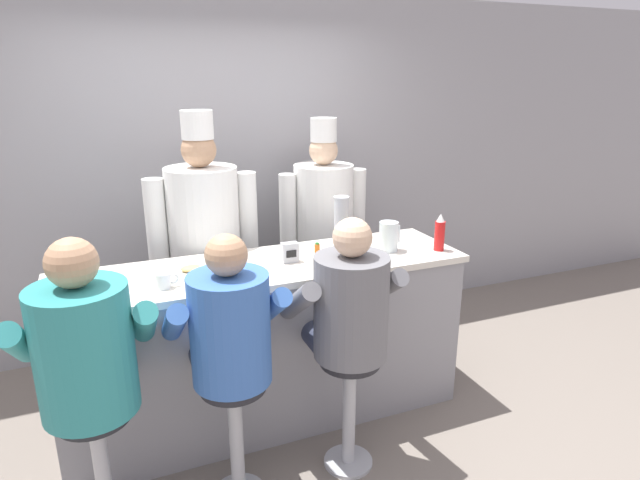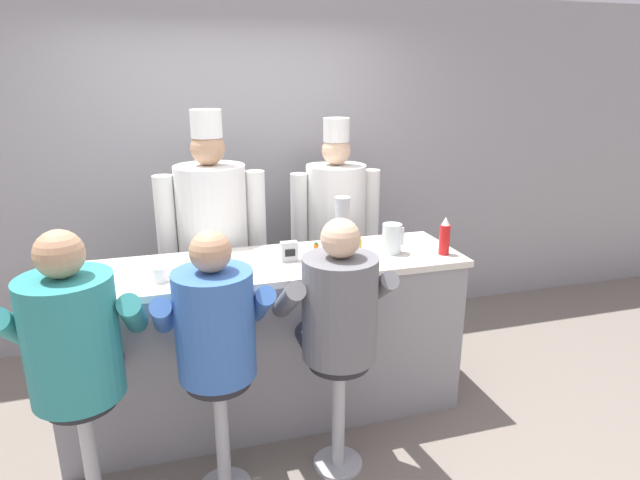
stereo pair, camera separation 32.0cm
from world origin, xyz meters
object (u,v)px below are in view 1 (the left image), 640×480
Objects in this scene: mustard_bottle_yellow at (357,246)px; cook_in_whites_far at (323,225)px; hot_sauce_bottle_orange at (317,253)px; diner_seated_grey at (348,313)px; cook_in_whites_near at (205,240)px; breakfast_plate at (192,271)px; diner_seated_teal at (86,356)px; cereal_bowl at (92,294)px; water_pitcher_clear at (389,236)px; ketchup_bottle_red at (440,233)px; coffee_mug_white at (164,280)px; cup_stack_steel at (341,226)px; coffee_mug_blue at (64,283)px; napkin_dispenser_chrome at (290,252)px; diner_seated_blue at (229,336)px.

cook_in_whites_far reaches higher than mustard_bottle_yellow.
hot_sauce_bottle_orange is 0.08× the size of diner_seated_grey.
cook_in_whites_near reaches higher than diner_seated_grey.
diner_seated_teal is at bearing -133.85° from breakfast_plate.
breakfast_plate is 0.14× the size of cook_in_whites_near.
water_pitcher_clear is at bearing 3.26° from cereal_bowl.
ketchup_bottle_red is at bearing -21.02° from water_pitcher_clear.
diner_seated_teal is (-1.28, -0.49, -0.15)m from hot_sauce_bottle_orange.
diner_seated_teal is (-2.08, -0.41, -0.21)m from ketchup_bottle_red.
cereal_bowl is at bearing 179.59° from mustard_bottle_yellow.
coffee_mug_white is 0.08× the size of diner_seated_teal.
water_pitcher_clear is (0.50, 0.03, 0.04)m from hot_sauce_bottle_orange.
coffee_mug_white is 1.09m from cup_stack_steel.
water_pitcher_clear is (-0.30, 0.12, -0.02)m from ketchup_bottle_red.
coffee_mug_blue is 1.10× the size of napkin_dispenser_chrome.
diner_seated_blue reaches higher than water_pitcher_clear.
coffee_mug_blue is 1.07× the size of coffee_mug_white.
diner_seated_blue is (-0.88, -0.42, -0.21)m from mustard_bottle_yellow.
diner_seated_blue reaches higher than cup_stack_steel.
cereal_bowl is at bearing 160.71° from diner_seated_grey.
diner_seated_grey is (-0.83, -0.41, -0.23)m from ketchup_bottle_red.
napkin_dispenser_chrome is (-0.95, 0.15, -0.05)m from ketchup_bottle_red.
water_pitcher_clear is at bearing 4.01° from coffee_mug_white.
breakfast_plate is at bearing 140.25° from diner_seated_grey.
water_pitcher_clear is at bearing -2.97° from napkin_dispenser_chrome.
napkin_dispenser_chrome is 0.06× the size of cook_in_whites_near.
coffee_mug_white is at bearing -175.63° from hot_sauce_bottle_orange.
coffee_mug_blue is (-1.59, 0.17, -0.05)m from mustard_bottle_yellow.
cereal_bowl is 0.09× the size of diner_seated_teal.
coffee_mug_blue is at bearing 98.86° from diner_seated_teal.
water_pitcher_clear is 1.74m from cereal_bowl.
cup_stack_steel is at bearing 33.35° from diner_seated_blue.
hot_sauce_bottle_orange is at bearing -115.01° from cook_in_whites_far.
cereal_bowl is (-2.04, 0.02, -0.09)m from ketchup_bottle_red.
diner_seated_blue reaches higher than napkin_dispenser_chrome.
breakfast_plate is 0.81m from diner_seated_teal.
cup_stack_steel is at bearing -40.70° from cook_in_whites_near.
water_pitcher_clear is 0.50× the size of cup_stack_steel.
coffee_mug_blue is at bearing 175.47° from ketchup_bottle_red.
diner_seated_grey is at bearing 0.05° from diner_seated_blue.
cook_in_whites_far is (0.22, 0.81, -0.23)m from cup_stack_steel.
cereal_bowl is at bearing -176.74° from water_pitcher_clear.
cook_in_whites_near reaches higher than coffee_mug_blue.
breakfast_plate is at bearing 0.05° from coffee_mug_blue.
mustard_bottle_yellow is 1.60m from coffee_mug_blue.
coffee_mug_blue is at bearing 162.27° from coffee_mug_white.
cook_in_whites_near is (-0.51, 1.17, 0.12)m from diner_seated_grey.
breakfast_plate is 0.92m from cup_stack_steel.
diner_seated_grey is at bearing -107.58° from cook_in_whites_far.
cook_in_whites_near is at bearing 135.38° from mustard_bottle_yellow.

